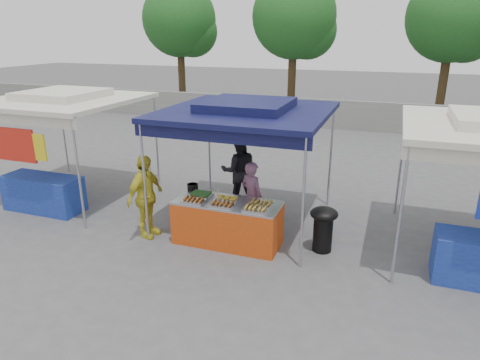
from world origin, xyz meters
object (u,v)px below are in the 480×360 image
(vendor_woman, at_px, (252,197))
(customer_person, at_px, (145,197))
(cooking_pot, at_px, (193,187))
(wok_burner, at_px, (323,225))
(helper_man, at_px, (239,171))
(vendor_table, at_px, (227,223))

(vendor_woman, height_order, customer_person, customer_person)
(cooking_pot, bearing_deg, customer_person, -140.07)
(wok_burner, relative_size, helper_man, 0.50)
(vendor_table, height_order, customer_person, customer_person)
(helper_man, bearing_deg, customer_person, 36.63)
(cooking_pot, bearing_deg, wok_burner, -0.85)
(wok_burner, xyz_separation_m, customer_person, (-3.36, -0.56, 0.32))
(cooking_pot, bearing_deg, vendor_woman, 16.30)
(cooking_pot, relative_size, wok_burner, 0.25)
(cooking_pot, relative_size, helper_man, 0.13)
(helper_man, bearing_deg, vendor_woman, 97.19)
(vendor_table, relative_size, wok_burner, 2.33)
(cooking_pot, xyz_separation_m, vendor_woman, (1.14, 0.33, -0.18))
(cooking_pot, height_order, wok_burner, cooking_pot)
(vendor_table, bearing_deg, helper_man, 103.33)
(wok_burner, bearing_deg, vendor_table, 171.35)
(vendor_woman, bearing_deg, cooking_pot, 40.58)
(vendor_woman, distance_m, customer_person, 2.08)
(vendor_table, xyz_separation_m, wok_burner, (1.75, 0.32, 0.08))
(vendor_table, distance_m, vendor_woman, 0.79)
(vendor_table, bearing_deg, cooking_pot, 158.06)
(helper_man, relative_size, customer_person, 1.03)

